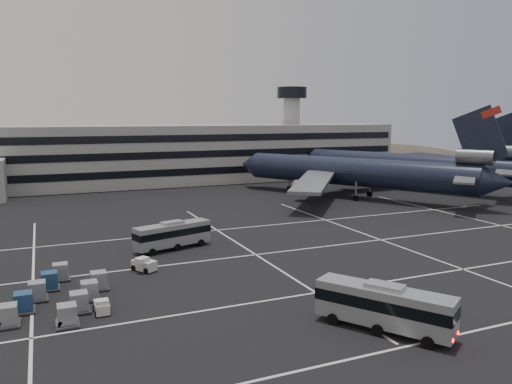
# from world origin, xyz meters

# --- Properties ---
(ground) EXTENTS (260.00, 260.00, 0.00)m
(ground) POSITION_xyz_m (0.00, 0.00, 0.00)
(ground) COLOR black
(ground) RESTS_ON ground
(lane_markings) EXTENTS (90.00, 55.62, 0.01)m
(lane_markings) POSITION_xyz_m (0.95, 0.72, 0.01)
(lane_markings) COLOR silver
(lane_markings) RESTS_ON ground
(terminal) EXTENTS (125.00, 26.00, 24.00)m
(terminal) POSITION_xyz_m (-2.95, 71.14, 6.93)
(terminal) COLOR gray
(terminal) RESTS_ON ground
(hills) EXTENTS (352.00, 180.00, 44.00)m
(hills) POSITION_xyz_m (17.99, 170.00, -12.07)
(hills) COLOR #38332B
(hills) RESTS_ON ground
(trijet_main) EXTENTS (41.94, 52.50, 18.08)m
(trijet_main) POSITION_xyz_m (28.86, 34.10, 5.25)
(trijet_main) COLOR black
(trijet_main) RESTS_ON ground
(trijet_far) EXTENTS (31.71, 54.30, 18.08)m
(trijet_far) POSITION_xyz_m (46.54, 39.67, 5.43)
(trijet_far) COLOR black
(trijet_far) RESTS_ON ground
(bus_near) EXTENTS (7.65, 10.11, 3.69)m
(bus_near) POSITION_xyz_m (-5.48, -19.15, 2.02)
(bus_near) COLOR #9B9EA3
(bus_near) RESTS_ON ground
(bus_far) EXTENTS (10.00, 4.92, 3.44)m
(bus_far) POSITION_xyz_m (-14.28, 10.51, 1.88)
(bus_far) COLOR #9B9EA3
(bus_far) RESTS_ON ground
(tug_a) EXTENTS (1.23, 2.04, 1.30)m
(tug_a) POSITION_xyz_m (-24.67, -7.15, 0.57)
(tug_a) COLOR silver
(tug_a) RESTS_ON ground
(tug_b) EXTENTS (2.62, 2.89, 1.60)m
(tug_b) POSITION_xyz_m (-19.18, 2.90, 0.71)
(tug_b) COLOR silver
(tug_b) RESTS_ON ground
(uld_cluster) EXTENTS (9.77, 14.44, 1.69)m
(uld_cluster) POSITION_xyz_m (-27.90, -3.17, 0.83)
(uld_cluster) COLOR #2D2D30
(uld_cluster) RESTS_ON ground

